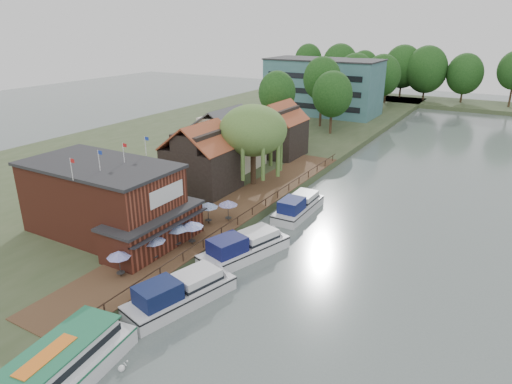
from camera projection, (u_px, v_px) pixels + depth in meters
The scene contains 27 objects.
ground at pixel (246, 278), 39.86m from camera, with size 260.00×260.00×0.00m, color #53605D.
land_bank at pixel (205, 143), 82.16m from camera, with size 50.00×140.00×1.00m, color #384728.
quay_deck at pixel (232, 210), 51.36m from camera, with size 6.00×50.00×0.10m, color #47301E.
quay_rail at pixel (255, 210), 50.33m from camera, with size 0.20×49.00×1.00m, color black, non-canonical shape.
pub at pixel (117, 202), 44.03m from camera, with size 20.00×11.00×7.30m, color maroon, non-canonical shape.
hotel_block at pixel (323, 86), 104.39m from camera, with size 25.40×12.40×12.30m, color #38666B, non-canonical shape.
cottage_a at pixel (201, 157), 56.43m from camera, with size 8.60×7.60×8.50m, color black, non-canonical shape.
cottage_b at pixel (226, 138), 65.94m from camera, with size 9.60×8.60×8.50m, color beige, non-canonical shape.
cottage_c at pixel (279, 129), 71.34m from camera, with size 7.60×7.60×8.50m, color black, non-canonical shape.
willow at pixel (253, 146), 58.02m from camera, with size 8.60×8.60×10.43m, color #476B2D, non-canonical shape.
umbrella_0 at pixel (120, 264), 37.53m from camera, with size 1.99×1.99×2.38m, color navy, non-canonical shape.
umbrella_1 at pixel (154, 248), 40.19m from camera, with size 2.25×2.25×2.38m, color navy, non-canonical shape.
umbrella_2 at pixel (177, 235), 42.55m from camera, with size 2.32×2.32×2.38m, color navy, non-canonical shape.
umbrella_3 at pixel (192, 233), 43.03m from camera, with size 2.33×2.33×2.38m, color #1C2F9B, non-canonical shape.
umbrella_4 at pixel (208, 213), 47.56m from camera, with size 2.15×2.15×2.38m, color navy, non-canonical shape.
umbrella_5 at pixel (228, 211), 48.13m from camera, with size 2.07×2.07×2.38m, color navy, non-canonical shape.
cruiser_0 at pixel (180, 289), 35.74m from camera, with size 3.42×10.56×2.59m, color silver, non-canonical shape.
cruiser_1 at pixel (244, 244), 42.96m from camera, with size 3.44×10.63×2.61m, color silver, non-canonical shape.
cruiser_2 at pixel (299, 204), 52.66m from camera, with size 3.27×10.12×2.46m, color silver, non-canonical shape.
tour_boat at pixel (41, 383), 26.27m from camera, with size 3.78×13.39×2.92m, color silver, non-canonical shape.
swan at pixel (122, 368), 29.15m from camera, with size 0.44×0.44×0.44m, color white.
bank_tree_0 at pixel (277, 107), 78.57m from camera, with size 6.34×6.34×12.36m, color #143811, non-canonical shape.
bank_tree_1 at pixel (332, 103), 85.09m from camera, with size 7.45×7.45×11.69m, color #143811, non-canonical shape.
bank_tree_2 at pixel (322, 92), 90.85m from camera, with size 7.47×7.47×13.77m, color #143811, non-canonical shape.
bank_tree_3 at pixel (355, 82), 108.52m from camera, with size 8.71×8.71×13.34m, color #143811, non-canonical shape.
bank_tree_4 at pixel (382, 80), 114.00m from camera, with size 8.99×8.99×12.70m, color #143811, non-canonical shape.
bank_tree_5 at pixel (386, 81), 118.38m from camera, with size 6.34×6.34×11.32m, color #143811, non-canonical shape.
Camera 1 is at (18.23, -29.56, 20.97)m, focal length 32.00 mm.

